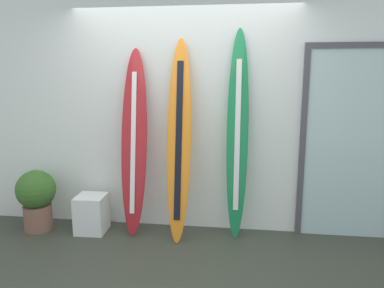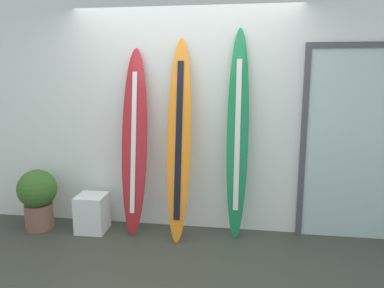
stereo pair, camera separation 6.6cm
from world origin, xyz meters
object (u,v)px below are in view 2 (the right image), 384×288
surfboard_crimson (134,144)px  display_block_left (92,213)px  glass_door (351,141)px  potted_plant (38,196)px  surfboard_sunset (179,140)px  surfboard_emerald (238,136)px

surfboard_crimson → display_block_left: size_ratio=4.84×
display_block_left → glass_door: bearing=5.6°
potted_plant → glass_door: bearing=5.1°
surfboard_sunset → glass_door: bearing=7.7°
surfboard_crimson → display_block_left: surfboard_crimson is taller
surfboard_crimson → glass_door: 2.33m
surfboard_emerald → surfboard_sunset: bearing=-170.2°
display_block_left → glass_door: size_ratio=0.20×
surfboard_emerald → display_block_left: 1.88m
display_block_left → potted_plant: 0.67m
surfboard_crimson → display_block_left: (-0.50, -0.08, -0.81)m
surfboard_crimson → surfboard_sunset: 0.52m
surfboard_emerald → glass_door: 1.20m
glass_door → display_block_left: bearing=-174.4°
surfboard_sunset → potted_plant: (-1.65, -0.07, -0.69)m
display_block_left → potted_plant: potted_plant is taller
surfboard_crimson → glass_door: (2.32, 0.20, 0.06)m
surfboard_sunset → surfboard_crimson: bearing=174.9°
surfboard_crimson → potted_plant: 1.30m
surfboard_crimson → surfboard_sunset: surfboard_sunset is taller
surfboard_sunset → surfboard_emerald: bearing=9.8°
glass_door → surfboard_sunset: bearing=-172.3°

